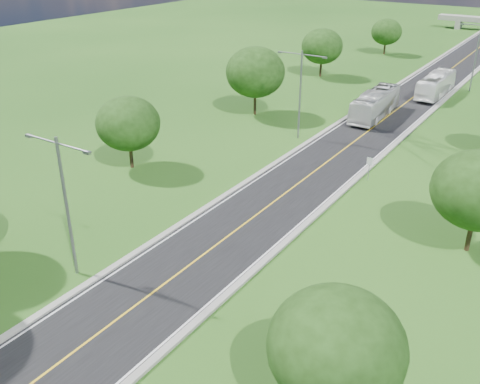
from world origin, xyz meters
name	(u,v)px	position (x,y,z in m)	size (l,w,h in m)	color
ground	(391,114)	(0.00, 60.00, 0.00)	(260.00, 260.00, 0.00)	#1E4714
road	(406,103)	(0.00, 66.00, 0.03)	(8.00, 150.00, 0.06)	black
curb_left	(376,98)	(-4.25, 66.00, 0.11)	(0.50, 150.00, 0.22)	gray
curb_right	(436,107)	(4.25, 66.00, 0.11)	(0.50, 150.00, 0.22)	gray
speed_limit_sign	(369,165)	(5.20, 37.98, 1.60)	(0.55, 0.09, 2.40)	slate
streetlight_near_left	(65,196)	(-6.00, 12.00, 5.94)	(5.90, 0.25, 10.00)	slate
streetlight_mid_left	(300,88)	(-6.00, 45.00, 5.94)	(5.90, 0.25, 10.00)	slate
streetlight_far_right	(477,51)	(6.00, 78.00, 5.94)	(5.90, 0.25, 10.00)	slate
tree_lb	(128,123)	(-16.00, 28.00, 4.64)	(6.30, 6.30, 7.33)	black
tree_lc	(255,72)	(-15.00, 50.00, 5.58)	(7.56, 7.56, 8.79)	black
tree_ld	(322,46)	(-17.00, 74.00, 4.95)	(6.72, 6.72, 7.82)	black
tree_le	(386,32)	(-14.50, 98.00, 4.33)	(5.88, 5.88, 6.84)	black
tree_ra	(336,347)	(14.00, 10.00, 4.64)	(6.30, 6.30, 7.33)	black
tree_rb	(479,190)	(16.00, 30.00, 4.95)	(6.72, 6.72, 7.82)	black
bus_outbound	(436,85)	(2.32, 72.08, 1.69)	(2.74, 11.70, 3.26)	white
bus_inbound	(375,104)	(-1.46, 57.43, 1.76)	(2.85, 12.20, 3.40)	silver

